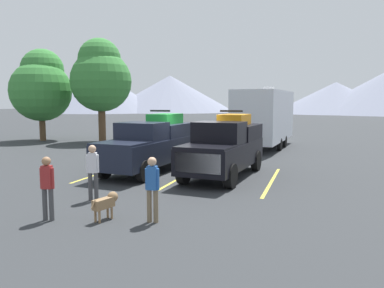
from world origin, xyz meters
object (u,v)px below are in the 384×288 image
(person_a, at_px, (152,185))
(person_b, at_px, (93,169))
(person_c, at_px, (47,184))
(pickup_truck_b, at_px, (225,146))
(pickup_truck_a, at_px, (151,144))
(dog, at_px, (107,202))
(camper_trailer_a, at_px, (265,116))

(person_a, distance_m, person_b, 2.94)
(person_a, relative_size, person_c, 1.01)
(pickup_truck_b, xyz_separation_m, person_b, (-2.93, -5.06, -0.24))
(pickup_truck_a, bearing_deg, person_c, -86.89)
(pickup_truck_a, height_order, person_c, pickup_truck_a)
(person_b, bearing_deg, person_c, -89.68)
(person_c, height_order, dog, person_c)
(pickup_truck_a, xyz_separation_m, dog, (1.76, -6.67, -0.74))
(camper_trailer_a, height_order, dog, camper_trailer_a)
(person_b, bearing_deg, person_a, -27.88)
(camper_trailer_a, bearing_deg, pickup_truck_a, -110.14)
(person_a, bearing_deg, camper_trailer_a, 87.80)
(person_b, bearing_deg, dog, -47.77)
(person_b, distance_m, person_c, 2.07)
(dog, bearing_deg, person_a, 6.71)
(person_b, bearing_deg, pickup_truck_a, 94.23)
(pickup_truck_b, distance_m, person_a, 6.45)
(pickup_truck_a, height_order, person_b, pickup_truck_a)
(person_c, bearing_deg, pickup_truck_a, 93.11)
(camper_trailer_a, xyz_separation_m, dog, (-1.85, -16.50, -1.65))
(pickup_truck_a, distance_m, dog, 6.94)
(pickup_truck_b, height_order, camper_trailer_a, camper_trailer_a)
(pickup_truck_b, height_order, dog, pickup_truck_b)
(pickup_truck_b, relative_size, person_b, 3.29)
(person_a, distance_m, dog, 1.32)
(pickup_truck_a, bearing_deg, dog, -75.24)
(camper_trailer_a, xyz_separation_m, person_c, (-3.21, -17.06, -1.16))
(dog, bearing_deg, person_b, 132.23)
(pickup_truck_a, xyz_separation_m, person_b, (0.38, -5.15, -0.22))
(person_a, height_order, person_c, person_a)
(pickup_truck_b, bearing_deg, person_b, -120.09)
(pickup_truck_a, xyz_separation_m, person_c, (0.39, -7.22, -0.26))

